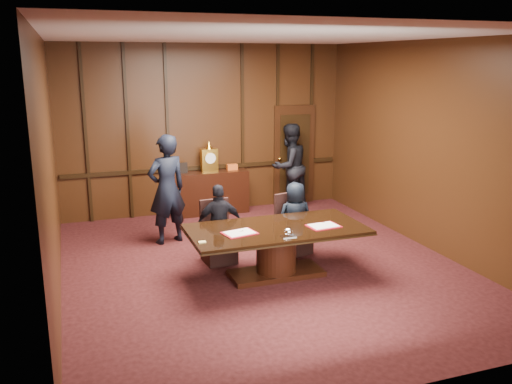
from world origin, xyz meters
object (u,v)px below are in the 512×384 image
signatory_left (220,224)px  signatory_right (295,218)px  witness_left (167,189)px  witness_right (289,166)px  sideboard (210,191)px  conference_table (276,244)px

signatory_left → signatory_right: 1.30m
signatory_left → witness_left: witness_left is taller
signatory_left → witness_right: (2.32, 2.69, 0.28)m
sideboard → signatory_left: size_ratio=1.25×
sideboard → conference_table: 3.65m
witness_left → witness_right: (2.91, 1.40, -0.04)m
witness_right → witness_left: bearing=5.5°
conference_table → signatory_left: 1.04m
sideboard → witness_left: size_ratio=0.83×
signatory_right → witness_left: bearing=-29.9°
signatory_right → witness_right: witness_right is taller
signatory_left → witness_right: witness_right is taller
witness_left → witness_right: 3.23m
signatory_right → witness_left: size_ratio=0.63×
conference_table → sideboard: bearing=91.0°
sideboard → signatory_left: bearing=-101.6°
signatory_right → witness_right: (1.02, 2.69, 0.31)m
conference_table → signatory_right: (0.65, 0.80, 0.10)m
conference_table → signatory_left: (-0.65, 0.80, 0.13)m
signatory_right → conference_table: bearing=55.2°
signatory_left → witness_right: 3.56m
sideboard → signatory_right: (0.71, -2.85, 0.13)m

